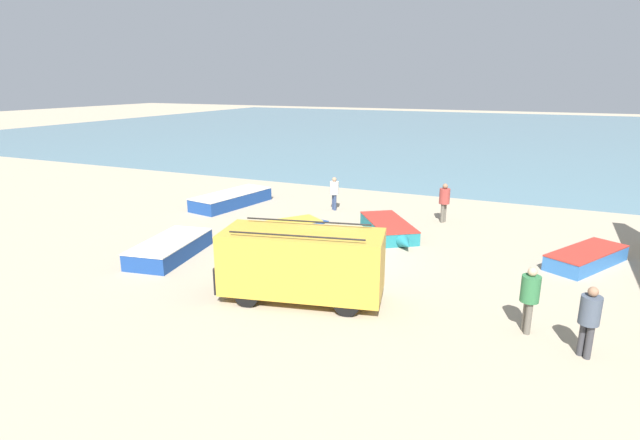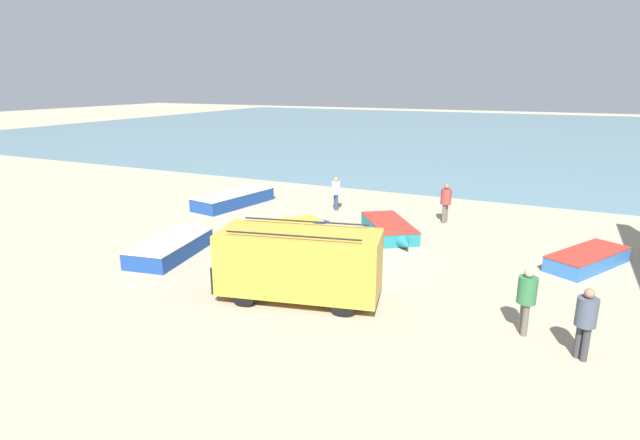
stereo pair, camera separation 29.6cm
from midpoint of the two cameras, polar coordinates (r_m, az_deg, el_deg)
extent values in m
plane|color=tan|center=(18.28, 1.98, -4.66)|extent=(200.00, 200.00, 0.00)
cube|color=slate|center=(68.40, 19.70, 9.45)|extent=(120.00, 80.00, 0.01)
cube|color=gold|center=(14.76, -1.76, -4.78)|extent=(5.02, 2.88, 1.82)
cube|color=black|center=(15.68, -10.35, -5.74)|extent=(0.48, 1.73, 0.82)
cube|color=#1E232D|center=(15.31, -10.26, -2.15)|extent=(0.42, 1.65, 0.58)
cylinder|color=black|center=(14.77, -8.10, -8.40)|extent=(0.75, 0.37, 0.72)
cylinder|color=black|center=(16.19, -6.06, -6.12)|extent=(0.75, 0.37, 0.72)
cylinder|color=black|center=(14.07, 3.29, -9.54)|extent=(0.75, 0.37, 0.72)
cylinder|color=black|center=(15.55, 4.29, -7.01)|extent=(0.75, 0.37, 0.72)
cylinder|color=black|center=(13.75, -2.56, -1.81)|extent=(3.79, 0.89, 0.05)
cylinder|color=black|center=(15.13, -1.10, -0.16)|extent=(3.79, 0.89, 0.05)
cube|color=navy|center=(19.44, -16.33, -3.11)|extent=(2.23, 3.84, 0.60)
cone|color=navy|center=(21.25, -13.26, -1.30)|extent=(0.69, 0.88, 0.57)
cube|color=silver|center=(19.37, -16.39, -2.46)|extent=(1.53, 0.45, 0.05)
cube|color=silver|center=(19.35, -16.41, -2.22)|extent=(2.25, 3.87, 0.04)
cube|color=navy|center=(26.59, -9.53, 2.35)|extent=(2.43, 4.74, 0.64)
cone|color=navy|center=(28.56, -5.67, 3.41)|extent=(0.77, 1.08, 0.61)
cube|color=silver|center=(26.53, -9.56, 2.89)|extent=(1.56, 0.46, 0.05)
cube|color=silver|center=(26.51, -9.56, 3.07)|extent=(2.45, 4.79, 0.04)
cube|color=#1E757F|center=(21.44, 8.26, -0.97)|extent=(3.26, 3.78, 0.54)
cone|color=#1E757F|center=(19.48, 10.19, -2.77)|extent=(0.87, 0.94, 0.51)
cube|color=#B22D23|center=(21.39, 8.28, -0.44)|extent=(1.24, 0.95, 0.05)
cube|color=#B22D23|center=(21.36, 8.29, -0.22)|extent=(3.30, 3.82, 0.04)
cube|color=navy|center=(21.43, -3.90, -0.96)|extent=(2.96, 3.43, 0.45)
cone|color=navy|center=(22.33, 0.79, -0.24)|extent=(0.78, 0.84, 0.43)
cube|color=gold|center=(21.39, -3.91, -0.54)|extent=(1.06, 0.84, 0.05)
cube|color=gold|center=(21.36, -3.91, -0.32)|extent=(2.99, 3.46, 0.04)
cube|color=#2D66AD|center=(20.05, 28.60, -3.99)|extent=(2.85, 3.65, 0.52)
cone|color=#2D66AD|center=(21.91, 31.15, -2.79)|extent=(0.81, 0.91, 0.49)
cube|color=#B22D23|center=(19.99, 28.68, -3.46)|extent=(1.12, 0.76, 0.05)
cube|color=#B22D23|center=(19.97, 28.71, -3.23)|extent=(2.88, 3.69, 0.04)
cylinder|color=#38383D|center=(13.52, 28.64, -12.33)|extent=(0.16, 0.16, 0.87)
cylinder|color=#38383D|center=(13.61, 28.01, -12.06)|extent=(0.16, 0.16, 0.87)
cylinder|color=#424C5B|center=(13.24, 28.76, -9.20)|extent=(0.47, 0.47, 0.69)
sphere|color=#8C664C|center=(13.07, 29.02, -7.36)|extent=(0.24, 0.24, 0.24)
cylinder|color=navy|center=(25.34, 2.08, 2.10)|extent=(0.15, 0.15, 0.82)
cylinder|color=navy|center=(25.19, 2.25, 2.02)|extent=(0.15, 0.15, 0.82)
cylinder|color=silver|center=(25.10, 2.18, 3.68)|extent=(0.44, 0.44, 0.65)
sphere|color=tan|center=(25.02, 2.19, 4.66)|extent=(0.22, 0.22, 0.22)
cylinder|color=#5B564C|center=(14.09, 22.96, -10.46)|extent=(0.16, 0.16, 0.88)
cylinder|color=#5B564C|center=(14.24, 22.71, -10.15)|extent=(0.16, 0.16, 0.88)
cylinder|color=#2D6B3D|center=(13.85, 23.18, -7.37)|extent=(0.47, 0.47, 0.69)
sphere|color=tan|center=(13.69, 23.39, -5.57)|extent=(0.24, 0.24, 0.24)
cylinder|color=#5B564C|center=(23.79, 14.55, 0.79)|extent=(0.17, 0.17, 0.88)
cylinder|color=#5B564C|center=(23.64, 14.33, 0.70)|extent=(0.17, 0.17, 0.88)
cylinder|color=#993833|center=(23.53, 14.57, 2.61)|extent=(0.48, 0.48, 0.70)
sphere|color=#8C664C|center=(23.43, 14.65, 3.73)|extent=(0.24, 0.24, 0.24)
camera|label=1|loc=(0.15, -89.57, 0.12)|focal=28.00mm
camera|label=2|loc=(0.15, 90.43, -0.12)|focal=28.00mm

